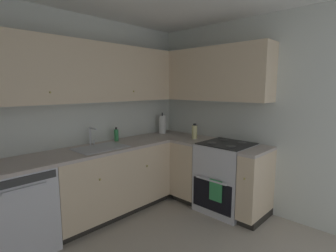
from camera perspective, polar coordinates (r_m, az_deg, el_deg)
name	(u,v)px	position (r m, az deg, el deg)	size (l,w,h in m)	color
wall_back	(65,118)	(3.35, -21.80, 1.65)	(3.66, 0.05, 2.48)	silver
wall_right	(259,116)	(3.51, 19.41, 2.06)	(0.05, 3.25, 2.48)	silver
dishwasher	(17,209)	(3.03, -30.39, -15.59)	(0.60, 0.63, 0.85)	silver
lower_cabinets_back	(111,181)	(3.44, -12.50, -11.64)	(1.56, 0.62, 0.85)	beige
countertop_back	(110,147)	(3.32, -12.75, -4.55)	(2.76, 0.60, 0.04)	#B7A89E
lower_cabinets_right	(213,175)	(3.62, 9.91, -10.57)	(0.62, 1.24, 0.85)	beige
countertop_right	(214,143)	(3.50, 10.06, -3.79)	(0.60, 1.24, 0.03)	#B7A89E
oven_range	(226,176)	(3.53, 12.65, -10.78)	(0.68, 0.62, 1.03)	silver
upper_cabinets_back	(89,73)	(3.28, -17.04, 11.19)	(2.44, 0.34, 0.70)	beige
upper_cabinets_right	(207,75)	(3.67, 8.66, 11.12)	(0.32, 1.79, 0.70)	beige
sink	(101,151)	(3.22, -14.62, -5.42)	(0.59, 0.40, 0.10)	#B7B7BC
faucet	(91,135)	(3.36, -16.54, -1.81)	(0.07, 0.16, 0.23)	silver
soap_bottle	(116,135)	(3.57, -11.32, -1.95)	(0.06, 0.06, 0.19)	#338C4C
paper_towel_roll	(162,124)	(4.10, -1.26, 0.34)	(0.11, 0.11, 0.34)	white
oil_bottle	(195,132)	(3.66, 5.86, -1.29)	(0.08, 0.08, 0.22)	beige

